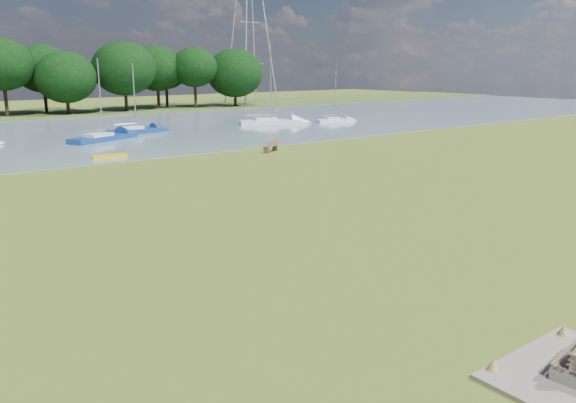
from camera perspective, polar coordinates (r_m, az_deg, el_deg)
ground at (r=24.19m, az=-3.54°, el=-3.66°), size 220.00×220.00×0.00m
river at (r=63.00m, az=-25.33°, el=5.81°), size 220.00×40.00×0.10m
riverbank_bench at (r=47.82m, az=-1.69°, el=5.65°), size 1.76×1.15×1.05m
kayak at (r=46.83m, az=-17.67°, el=4.42°), size 2.74×0.87×0.27m
sailboat_0 at (r=73.12m, az=4.75°, el=8.34°), size 5.14×2.45×7.53m
sailboat_1 at (r=57.79m, az=-18.33°, el=6.32°), size 7.48×4.87×7.81m
sailboat_5 at (r=62.84m, az=-15.20°, el=7.10°), size 6.39×2.60×7.35m
sailboat_6 at (r=70.43m, az=-1.82°, el=8.24°), size 7.97×5.17×10.00m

